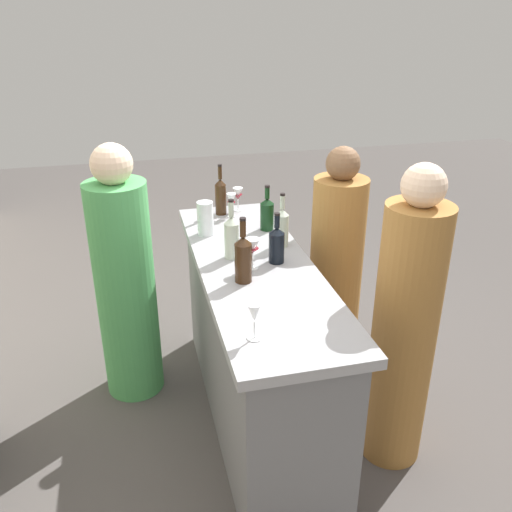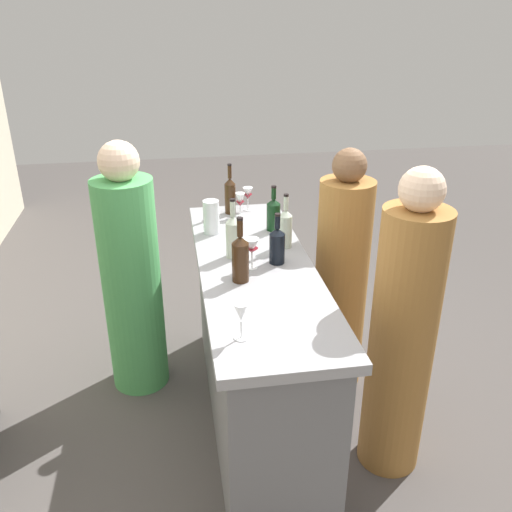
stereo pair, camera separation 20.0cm
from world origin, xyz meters
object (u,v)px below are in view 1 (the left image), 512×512
wine_bottle_far_right_amber_brown (221,195)px  water_pitcher (205,218)px  wine_glass_near_right (253,248)px  person_left_guest (335,278)px  person_center_guest (404,333)px  person_server_behind (125,285)px  wine_bottle_second_left_near_black (277,244)px  wine_bottle_second_right_clear_pale (282,226)px  wine_glass_near_left (238,195)px  wine_bottle_leftmost_amber_brown (243,258)px  wine_bottle_rightmost_dark_green (267,213)px  wine_glass_near_center (231,201)px  wine_bottle_center_clear_pale (232,236)px  wine_glass_far_left (254,314)px

wine_bottle_far_right_amber_brown → water_pitcher: size_ratio=1.64×
wine_glass_near_right → person_left_guest: (0.32, -0.59, -0.40)m
person_center_guest → person_server_behind: 1.59m
wine_bottle_second_left_near_black → wine_bottle_second_right_clear_pale: wine_bottle_second_right_clear_pale is taller
wine_bottle_far_right_amber_brown → wine_glass_near_left: (0.04, -0.12, -0.02)m
wine_bottle_leftmost_amber_brown → wine_bottle_rightmost_dark_green: 0.68m
wine_bottle_leftmost_amber_brown → wine_glass_near_center: size_ratio=2.16×
person_server_behind → person_center_guest: bearing=-11.5°
wine_glass_near_center → person_server_behind: person_server_behind is taller
wine_bottle_second_left_near_black → wine_bottle_center_clear_pale: bearing=63.1°
wine_bottle_second_left_near_black → wine_bottle_second_right_clear_pale: (0.19, -0.08, 0.01)m
wine_bottle_leftmost_amber_brown → water_pitcher: wine_bottle_leftmost_amber_brown is taller
wine_bottle_leftmost_amber_brown → person_server_behind: person_server_behind is taller
wine_bottle_leftmost_amber_brown → wine_bottle_second_left_near_black: wine_bottle_leftmost_amber_brown is taller
wine_glass_near_right → wine_bottle_second_right_clear_pale: bearing=-43.0°
wine_bottle_center_clear_pale → wine_glass_near_center: 0.62m
wine_bottle_far_right_amber_brown → person_left_guest: bearing=-129.8°
wine_glass_near_left → wine_bottle_leftmost_amber_brown: bearing=169.4°
wine_bottle_rightmost_dark_green → person_left_guest: (-0.18, -0.39, -0.39)m
wine_bottle_second_right_clear_pale → wine_glass_near_center: bearing=19.1°
wine_bottle_center_clear_pale → wine_bottle_rightmost_dark_green: size_ratio=1.19×
wine_bottle_leftmost_amber_brown → wine_bottle_rightmost_dark_green: bearing=-24.5°
person_left_guest → wine_bottle_leftmost_amber_brown: bearing=11.7°
wine_glass_near_left → person_center_guest: (-1.26, -0.56, -0.35)m
wine_glass_near_center → person_left_guest: 0.80m
wine_glass_near_left → wine_glass_near_right: 0.86m
person_server_behind → wine_glass_near_left: bearing=48.2°
wine_bottle_second_left_near_black → wine_glass_near_center: 0.72m
wine_bottle_second_left_near_black → person_server_behind: 0.98m
wine_bottle_center_clear_pale → wine_bottle_far_right_amber_brown: bearing=-5.4°
wine_glass_far_left → wine_bottle_center_clear_pale: bearing=-4.9°
wine_bottle_center_clear_pale → wine_bottle_rightmost_dark_green: wine_bottle_center_clear_pale is taller
person_server_behind → wine_glass_near_right: bearing=-14.7°
wine_bottle_second_left_near_black → wine_glass_near_center: (0.71, 0.09, -0.00)m
wine_bottle_second_right_clear_pale → person_center_guest: 0.86m
wine_bottle_second_left_near_black → water_pitcher: wine_bottle_second_left_near_black is taller
wine_glass_near_left → wine_glass_far_left: bearing=170.5°
wine_bottle_far_right_amber_brown → wine_glass_far_left: (-1.45, 0.13, -0.01)m
wine_bottle_center_clear_pale → water_pitcher: size_ratio=1.64×
wine_bottle_leftmost_amber_brown → wine_bottle_second_left_near_black: 0.27m
wine_glass_near_right → person_left_guest: person_left_guest is taller
wine_glass_far_left → person_server_behind: size_ratio=0.10×
wine_glass_near_right → wine_bottle_center_clear_pale: bearing=25.9°
wine_bottle_second_left_near_black → person_server_behind: size_ratio=0.17×
wine_bottle_second_left_near_black → wine_bottle_center_clear_pale: 0.24m
wine_glass_near_left → wine_glass_far_left: wine_glass_far_left is taller
wine_bottle_rightmost_dark_green → wine_glass_near_left: size_ratio=1.78×
wine_glass_near_center → wine_bottle_rightmost_dark_green: bearing=-148.4°
wine_bottle_far_right_amber_brown → wine_bottle_leftmost_amber_brown: bearing=176.2°
wine_glass_near_right → person_left_guest: bearing=-61.8°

